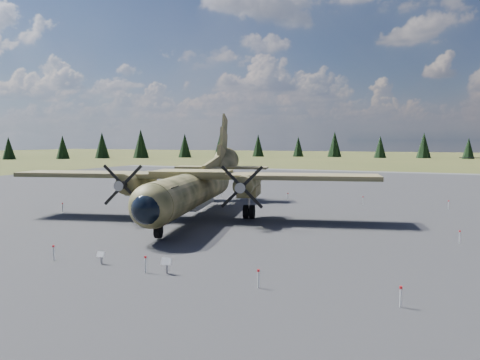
% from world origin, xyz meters
% --- Properties ---
extents(ground, '(500.00, 500.00, 0.00)m').
position_xyz_m(ground, '(0.00, 0.00, 0.00)').
color(ground, brown).
rests_on(ground, ground).
extents(apron, '(120.00, 120.00, 0.04)m').
position_xyz_m(apron, '(0.00, 10.00, 0.00)').
color(apron, '#595A5E').
rests_on(apron, ground).
extents(transport_plane, '(30.48, 27.28, 10.11)m').
position_xyz_m(transport_plane, '(-4.18, 2.90, 2.91)').
color(transport_plane, '#414123').
rests_on(transport_plane, ground).
extents(info_placard_left, '(0.45, 0.21, 0.68)m').
position_xyz_m(info_placard_left, '(-1.14, -13.05, 0.46)').
color(info_placard_left, gray).
rests_on(info_placard_left, ground).
extents(info_placard_right, '(0.54, 0.30, 0.81)m').
position_xyz_m(info_placard_right, '(3.04, -13.22, 0.54)').
color(info_placard_right, gray).
rests_on(info_placard_right, ground).
extents(barrier_fence, '(33.12, 29.62, 0.85)m').
position_xyz_m(barrier_fence, '(-0.46, -0.08, 0.51)').
color(barrier_fence, silver).
rests_on(barrier_fence, ground).
extents(treeline, '(307.68, 314.06, 10.98)m').
position_xyz_m(treeline, '(0.08, -8.39, 4.79)').
color(treeline, black).
rests_on(treeline, ground).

